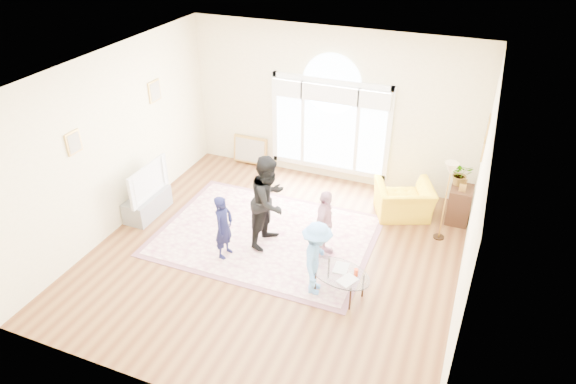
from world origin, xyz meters
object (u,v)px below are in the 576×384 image
at_px(area_rug, 266,235).
at_px(coffee_table, 340,274).
at_px(television, 144,180).
at_px(armchair, 404,201).
at_px(tv_console, 148,204).

distance_m(area_rug, coffee_table, 1.97).
bearing_deg(television, armchair, 21.12).
relative_size(television, armchair, 1.10).
distance_m(television, coffee_table, 4.15).
relative_size(coffee_table, armchair, 1.12).
relative_size(tv_console, coffee_table, 0.88).
xyz_separation_m(tv_console, television, (0.01, 0.00, 0.53)).
bearing_deg(armchair, television, -1.85).
bearing_deg(tv_console, area_rug, 3.95).
xyz_separation_m(area_rug, armchair, (2.15, 1.59, 0.32)).
relative_size(area_rug, coffee_table, 3.17).
bearing_deg(area_rug, tv_console, -176.05).
bearing_deg(area_rug, armchair, 36.40).
height_order(area_rug, armchair, armchair).
height_order(tv_console, armchair, armchair).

